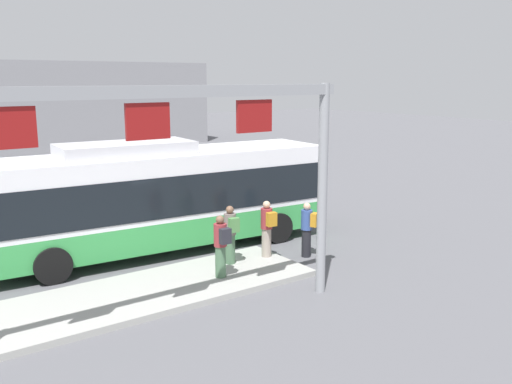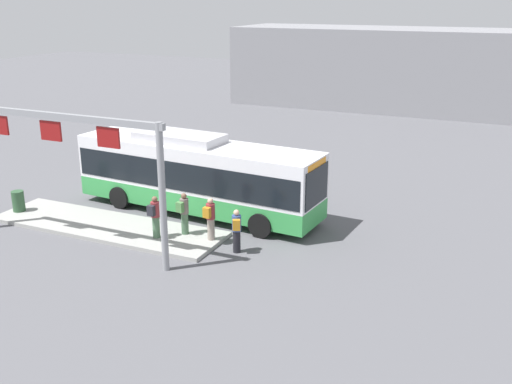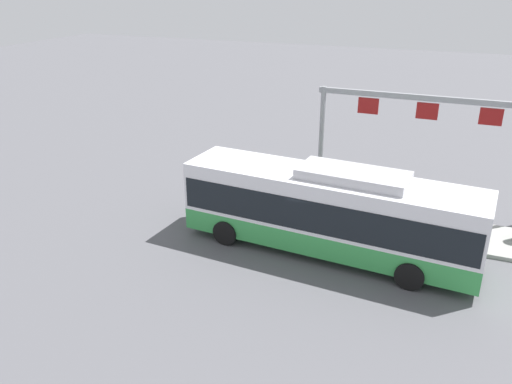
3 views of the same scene
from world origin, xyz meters
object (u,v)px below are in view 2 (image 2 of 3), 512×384
(bus_main, at_px, (197,173))
(person_waiting_far, at_px, (155,216))
(trash_bin, at_px, (18,201))
(person_waiting_near, at_px, (184,213))
(person_waiting_mid, at_px, (210,218))
(person_boarding, at_px, (237,230))

(bus_main, xyz_separation_m, person_waiting_far, (0.17, -3.52, -0.76))
(person_waiting_far, distance_m, trash_bin, 7.10)
(person_waiting_near, height_order, person_waiting_far, same)
(person_waiting_near, bearing_deg, person_waiting_mid, -86.74)
(person_waiting_near, relative_size, trash_bin, 1.86)
(person_waiting_mid, bearing_deg, bus_main, 41.09)
(person_boarding, height_order, person_waiting_far, person_waiting_far)
(bus_main, bearing_deg, trash_bin, -149.40)
(person_waiting_near, distance_m, trash_bin, 7.94)
(person_boarding, bearing_deg, person_waiting_far, 70.85)
(person_boarding, height_order, person_waiting_mid, person_waiting_mid)
(bus_main, distance_m, person_boarding, 4.78)
(person_boarding, distance_m, person_waiting_near, 2.52)
(person_waiting_mid, bearing_deg, person_boarding, -101.09)
(person_waiting_near, height_order, person_waiting_mid, same)
(person_waiting_near, xyz_separation_m, trash_bin, (-7.90, -0.70, -0.44))
(person_waiting_mid, relative_size, trash_bin, 1.86)
(person_waiting_near, distance_m, person_waiting_far, 1.13)
(bus_main, xyz_separation_m, person_boarding, (3.46, -3.17, -0.92))
(person_boarding, height_order, trash_bin, person_boarding)
(bus_main, bearing_deg, person_waiting_far, -83.19)
(person_waiting_mid, bearing_deg, person_waiting_near, 89.00)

